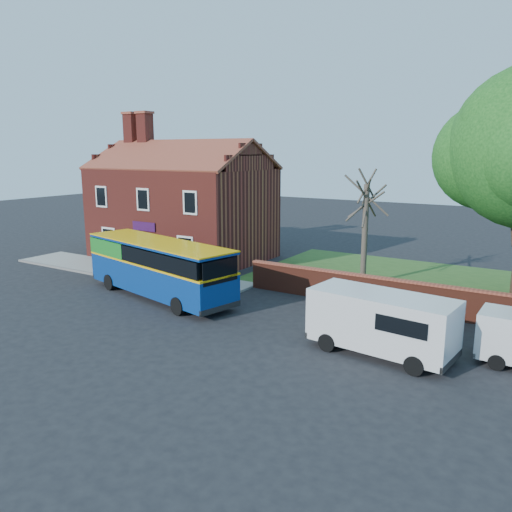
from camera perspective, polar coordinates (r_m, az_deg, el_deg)
The scene contains 9 objects.
ground at distance 24.97m, azimuth -12.76°, elevation -6.48°, with size 120.00×120.00×0.00m, color black.
pavement at distance 33.66m, azimuth -14.49°, elevation -1.69°, with size 18.00×3.50×0.12m, color gray.
kerb at distance 32.51m, azimuth -16.70°, elevation -2.27°, with size 18.00×0.15×0.14m, color slate.
grass_strip at distance 31.00m, azimuth 23.65°, elevation -3.56°, with size 26.00×12.00×0.04m, color #426B28.
shop_building at distance 37.22m, azimuth -8.40°, elevation 5.09°, with size 12.30×8.13×10.50m.
boundary_wall at distance 25.06m, azimuth 21.77°, elevation -5.04°, with size 22.00×0.38×1.60m.
bus at distance 27.47m, azimuth -11.44°, elevation -0.97°, with size 10.36×4.70×3.06m.
van_near at distance 19.91m, azimuth 14.19°, elevation -7.21°, with size 5.71×2.81×2.41m.
bare_tree at distance 29.47m, azimuth 12.35°, elevation 2.97°, with size 2.42×2.88×6.46m.
Camera 1 is at (16.80, -16.78, 7.74)m, focal length 35.00 mm.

